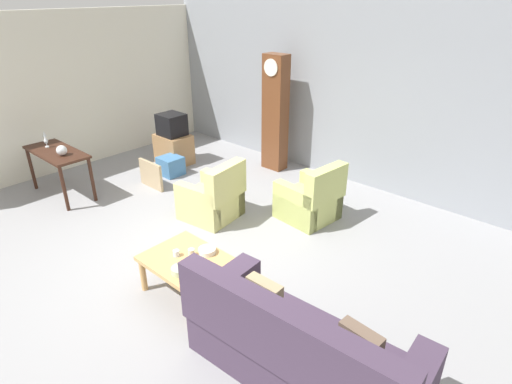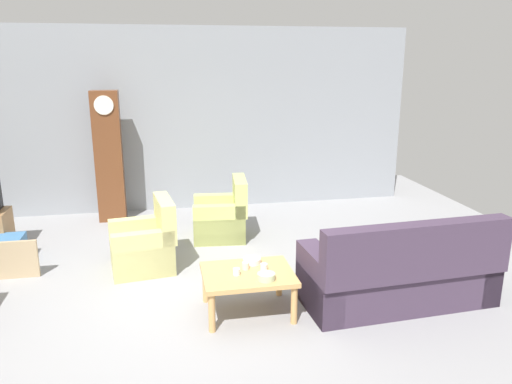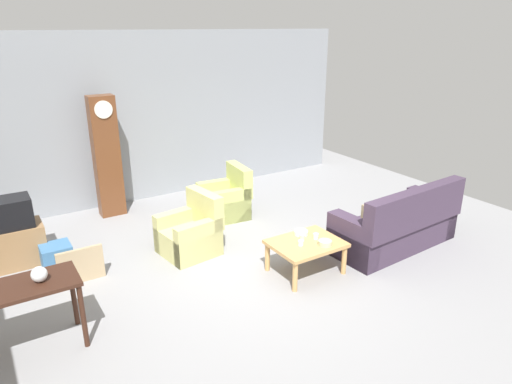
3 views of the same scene
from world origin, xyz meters
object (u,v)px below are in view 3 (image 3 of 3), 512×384
at_px(tv_crt, 13,212).
at_px(cup_blue_rimmed, 301,243).
at_px(armchair_olive_far, 226,200).
at_px(glass_dome_cloche, 39,274).
at_px(cup_white_porcelain, 316,236).
at_px(bowl_white_stacked, 301,233).
at_px(framed_picture_leaning, 81,265).
at_px(grandfather_clock, 107,157).
at_px(storage_box_blue, 57,256).
at_px(coffee_table_wood, 306,246).
at_px(cup_cream_tall, 302,237).
at_px(couch_floral, 397,226).
at_px(bowl_shallow_green, 325,243).
at_px(armchair_olive_near, 191,234).
at_px(tv_stand_cabinet, 19,245).
at_px(console_table_dark, 12,298).

xyz_separation_m(tv_crt, cup_blue_rimmed, (3.21, -2.45, -0.30)).
distance_m(armchair_olive_far, glass_dome_cloche, 4.01).
xyz_separation_m(cup_white_porcelain, bowl_white_stacked, (-0.09, 0.22, -0.01)).
bearing_deg(framed_picture_leaning, bowl_white_stacked, -22.82).
bearing_deg(grandfather_clock, storage_box_blue, -128.12).
height_order(coffee_table_wood, bowl_white_stacked, bowl_white_stacked).
distance_m(grandfather_clock, cup_cream_tall, 3.92).
xyz_separation_m(coffee_table_wood, tv_crt, (-3.34, 2.41, 0.40)).
xyz_separation_m(couch_floral, cup_white_porcelain, (-1.51, 0.15, 0.15)).
xyz_separation_m(glass_dome_cloche, bowl_shallow_green, (3.46, -0.43, -0.38)).
relative_size(armchair_olive_near, cup_white_porcelain, 11.77).
relative_size(tv_stand_cabinet, framed_picture_leaning, 1.13).
bearing_deg(armchair_olive_near, bowl_shallow_green, -52.24).
bearing_deg(cup_white_porcelain, armchair_olive_near, 132.48).
relative_size(coffee_table_wood, tv_crt, 2.00).
xyz_separation_m(couch_floral, console_table_dark, (-5.27, 0.37, 0.32)).
bearing_deg(cup_blue_rimmed, bowl_shallow_green, -31.57).
distance_m(console_table_dark, cup_blue_rimmed, 3.48).
height_order(couch_floral, bowl_white_stacked, couch_floral).
bearing_deg(framed_picture_leaning, tv_stand_cabinet, 122.09).
bearing_deg(storage_box_blue, cup_blue_rimmed, -36.10).
xyz_separation_m(glass_dome_cloche, cup_blue_rimmed, (3.18, -0.26, -0.38)).
relative_size(armchair_olive_near, storage_box_blue, 2.26).
xyz_separation_m(storage_box_blue, glass_dome_cloche, (-0.39, -1.78, 0.70)).
bearing_deg(storage_box_blue, coffee_table_wood, -34.31).
bearing_deg(glass_dome_cloche, armchair_olive_far, 32.72).
xyz_separation_m(cup_white_porcelain, bowl_shallow_green, (-0.02, -0.22, -0.00)).
bearing_deg(coffee_table_wood, armchair_olive_near, 128.14).
distance_m(tv_crt, glass_dome_cloche, 2.20).
height_order(console_table_dark, cup_white_porcelain, console_table_dark).
distance_m(cup_white_porcelain, bowl_shallow_green, 0.22).
height_order(coffee_table_wood, storage_box_blue, coffee_table_wood).
relative_size(tv_stand_cabinet, cup_white_porcelain, 8.70).
xyz_separation_m(framed_picture_leaning, storage_box_blue, (-0.21, 0.59, -0.07)).
bearing_deg(bowl_white_stacked, tv_stand_cabinet, 147.54).
relative_size(armchair_olive_far, bowl_white_stacked, 4.64).
bearing_deg(grandfather_clock, tv_crt, -144.82).
bearing_deg(couch_floral, tv_stand_cabinet, 153.10).
bearing_deg(storage_box_blue, grandfather_clock, 51.88).
bearing_deg(glass_dome_cloche, grandfather_clock, 64.19).
height_order(console_table_dark, glass_dome_cloche, glass_dome_cloche).
xyz_separation_m(armchair_olive_near, glass_dome_cloche, (-2.21, -1.19, 0.57)).
xyz_separation_m(tv_stand_cabinet, framed_picture_leaning, (0.63, -1.00, -0.05)).
height_order(armchair_olive_near, tv_stand_cabinet, armchair_olive_near).
bearing_deg(armchair_olive_far, cup_blue_rimmed, -93.74).
bearing_deg(framed_picture_leaning, cup_white_porcelain, -25.84).
xyz_separation_m(armchair_olive_near, grandfather_clock, (-0.59, 2.17, 0.78)).
height_order(coffee_table_wood, cup_white_porcelain, cup_white_porcelain).
xyz_separation_m(glass_dome_cloche, cup_cream_tall, (3.30, -0.13, -0.37)).
bearing_deg(bowl_shallow_green, couch_floral, 2.85).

